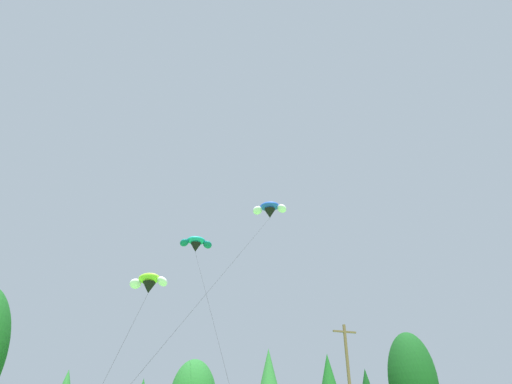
# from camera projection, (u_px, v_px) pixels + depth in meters

# --- Properties ---
(treeline_tree_k) EXTENTS (5.89, 5.89, 15.13)m
(treeline_tree_k) POSITION_uv_depth(u_px,v_px,m) (413.00, 382.00, 55.01)
(treeline_tree_k) COLOR #472D19
(treeline_tree_k) RESTS_ON ground_plane
(parafoil_kite_high_blue_white) EXTENTS (16.15, 15.81, 21.92)m
(parafoil_kite_high_blue_white) POSITION_uv_depth(u_px,v_px,m) (270.00, 210.00, 44.19)
(parafoil_kite_high_blue_white) COLOR blue
(parafoil_kite_mid_teal) EXTENTS (3.51, 21.49, 19.93)m
(parafoil_kite_mid_teal) POSITION_uv_depth(u_px,v_px,m) (196.00, 244.00, 45.60)
(parafoil_kite_mid_teal) COLOR teal
(parafoil_kite_far_lime_white) EXTENTS (4.53, 9.03, 11.10)m
(parafoil_kite_far_lime_white) POSITION_uv_depth(u_px,v_px,m) (149.00, 283.00, 30.33)
(parafoil_kite_far_lime_white) COLOR #93D633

